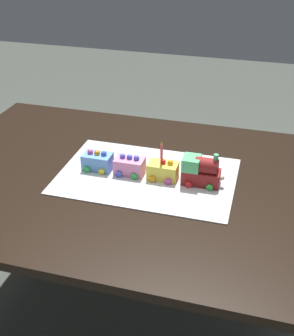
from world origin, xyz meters
TOP-DOWN VIEW (x-y plane):
  - ground_plane at (0.00, 0.00)m, footprint 8.00×8.00m
  - dining_table at (0.00, 0.00)m, footprint 1.40×1.00m
  - cake_board at (-0.08, -0.02)m, footprint 0.60×0.40m
  - cake_locomotive at (-0.26, -0.02)m, footprint 0.14×0.08m
  - cake_car_tanker_lemon at (-0.14, -0.02)m, footprint 0.10×0.08m
  - cake_car_gondola_bubblegum at (-0.02, -0.02)m, footprint 0.10×0.08m
  - cake_car_flatbed_sky_blue at (0.10, -0.02)m, footprint 0.10×0.08m
  - birthday_candle at (-0.13, -0.02)m, footprint 0.01×0.01m

SIDE VIEW (x-z plane):
  - ground_plane at x=0.00m, z-range 0.00..0.00m
  - dining_table at x=0.00m, z-range 0.26..1.00m
  - cake_board at x=-0.08m, z-range 0.74..0.74m
  - cake_car_tanker_lemon at x=-0.14m, z-range 0.74..0.81m
  - cake_car_gondola_bubblegum at x=-0.02m, z-range 0.74..0.81m
  - cake_car_flatbed_sky_blue at x=0.10m, z-range 0.74..0.81m
  - cake_locomotive at x=-0.26m, z-range 0.73..0.85m
  - birthday_candle at x=-0.13m, z-range 0.81..0.88m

